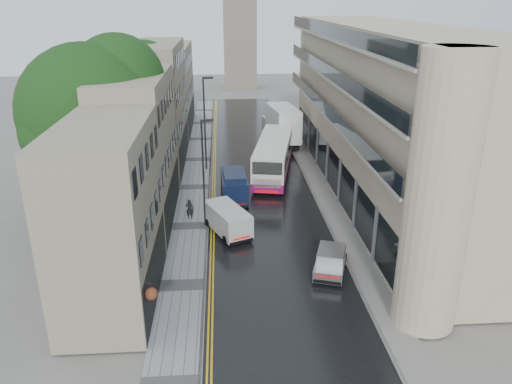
{
  "coord_description": "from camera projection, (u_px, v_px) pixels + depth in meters",
  "views": [
    {
      "loc": [
        -3.29,
        -14.98,
        16.03
      ],
      "look_at": [
        -0.97,
        18.0,
        3.17
      ],
      "focal_mm": 35.0,
      "sensor_mm": 36.0,
      "label": 1
    }
  ],
  "objects": [
    {
      "name": "pedestrian",
      "position": [
        190.0,
        209.0,
        38.34
      ],
      "size": [
        0.62,
        0.45,
        1.58
      ],
      "primitive_type": "imported",
      "rotation": [
        0.0,
        0.0,
        3.02
      ],
      "color": "black",
      "rests_on": "left_sidewalk"
    },
    {
      "name": "tree_far",
      "position": [
        128.0,
        108.0,
        47.58
      ],
      "size": [
        9.24,
        9.24,
        12.46
      ],
      "primitive_type": null,
      "color": "black",
      "rests_on": "ground"
    },
    {
      "name": "white_van",
      "position": [
        226.0,
        231.0,
        34.39
      ],
      "size": [
        3.59,
        4.92,
        2.05
      ],
      "primitive_type": null,
      "rotation": [
        0.0,
        0.0,
        0.41
      ],
      "color": "beige",
      "rests_on": "road"
    },
    {
      "name": "tree_near",
      "position": [
        91.0,
        136.0,
        35.21
      ],
      "size": [
        10.56,
        10.56,
        13.89
      ],
      "primitive_type": null,
      "color": "black",
      "rests_on": "ground"
    },
    {
      "name": "silver_hatchback",
      "position": [
        315.0,
        270.0,
        30.06
      ],
      "size": [
        2.89,
        4.36,
        1.51
      ],
      "primitive_type": null,
      "rotation": [
        0.0,
        0.0,
        -0.3
      ],
      "color": "silver",
      "rests_on": "road"
    },
    {
      "name": "right_sidewalk",
      "position": [
        318.0,
        184.0,
        45.85
      ],
      "size": [
        1.8,
        85.0,
        0.12
      ],
      "primitive_type": "cube",
      "color": "slate",
      "rests_on": "ground"
    },
    {
      "name": "left_sidewalk",
      "position": [
        195.0,
        187.0,
        45.12
      ],
      "size": [
        2.7,
        85.0,
        0.12
      ],
      "primitive_type": "cube",
      "color": "gray",
      "rests_on": "ground"
    },
    {
      "name": "modern_block",
      "position": [
        382.0,
        113.0,
        42.26
      ],
      "size": [
        8.0,
        40.0,
        14.0
      ],
      "primitive_type": null,
      "color": "#C0B08F",
      "rests_on": "ground"
    },
    {
      "name": "old_shop_row",
      "position": [
        153.0,
        117.0,
        45.05
      ],
      "size": [
        4.5,
        56.0,
        12.0
      ],
      "primitive_type": null,
      "color": "gray",
      "rests_on": "ground"
    },
    {
      "name": "road",
      "position": [
        259.0,
        186.0,
        45.52
      ],
      "size": [
        9.0,
        85.0,
        0.02
      ],
      "primitive_type": "cube",
      "color": "black",
      "rests_on": "ground"
    },
    {
      "name": "cream_bus",
      "position": [
        256.0,
        168.0,
        45.12
      ],
      "size": [
        5.18,
        12.84,
        3.42
      ],
      "primitive_type": null,
      "rotation": [
        0.0,
        0.0,
        -0.19
      ],
      "color": "white",
      "rests_on": "road"
    },
    {
      "name": "lamp_post_near",
      "position": [
        203.0,
        174.0,
        36.1
      ],
      "size": [
        0.92,
        0.34,
        8.02
      ],
      "primitive_type": null,
      "rotation": [
        0.0,
        0.0,
        0.15
      ],
      "color": "black",
      "rests_on": "left_sidewalk"
    },
    {
      "name": "lamp_post_far",
      "position": [
        205.0,
        125.0,
        48.19
      ],
      "size": [
        1.04,
        0.36,
        9.02
      ],
      "primitive_type": null,
      "rotation": [
        0.0,
        0.0,
        0.13
      ],
      "color": "black",
      "rests_on": "left_sidewalk"
    },
    {
      "name": "white_lorry",
      "position": [
        275.0,
        130.0,
        55.56
      ],
      "size": [
        3.87,
        9.07,
        4.61
      ],
      "primitive_type": null,
      "rotation": [
        0.0,
        0.0,
        0.14
      ],
      "color": "silver",
      "rests_on": "road"
    },
    {
      "name": "navy_van",
      "position": [
        224.0,
        192.0,
        40.46
      ],
      "size": [
        2.27,
        5.21,
        2.62
      ],
      "primitive_type": null,
      "rotation": [
        0.0,
        0.0,
        0.04
      ],
      "color": "#0E1834",
      "rests_on": "road"
    }
  ]
}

